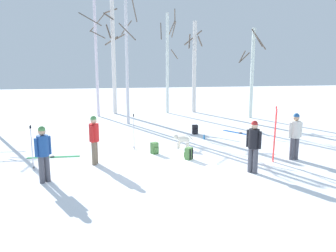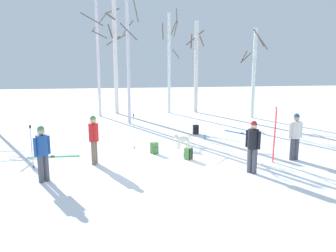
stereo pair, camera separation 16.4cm
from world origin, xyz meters
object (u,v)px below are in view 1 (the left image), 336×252
Objects in this scene: person_0 at (295,133)px; birch_tree_2 at (113,55)px; person_1 at (94,137)px; birch_tree_6 at (252,71)px; backpack_2 at (195,130)px; person_3 at (43,151)px; birch_tree_3 at (127,54)px; dog at (182,139)px; birch_tree_1 at (96,49)px; ski_pair_lying_0 at (240,133)px; ski_poles_1 at (32,146)px; water_bottle_0 at (204,137)px; birch_tree_4 at (168,61)px; backpack_0 at (155,148)px; person_2 at (254,143)px; birch_tree_5 at (194,66)px; ski_pair_lying_1 at (53,157)px; backpack_1 at (189,154)px; ski_pair_planted_0 at (275,135)px; ski_poles_0 at (134,130)px.

birch_tree_2 is at bearing 119.50° from person_0.
person_1 is 12.17m from birch_tree_6.
birch_tree_6 is at bearing 43.01° from person_1.
person_3 is at bearing -135.09° from backpack_2.
dog is at bearing -70.90° from birch_tree_3.
birch_tree_3 is at bearing -56.70° from birch_tree_1.
birch_tree_6 reaches higher than ski_pair_lying_0.
birch_tree_1 reaches higher than backpack_2.
ski_pair_lying_0 is (-0.45, 4.51, -0.97)m from person_0.
birch_tree_6 is (9.17, -1.82, -1.31)m from birch_tree_1.
birch_tree_1 is (1.01, 11.65, 3.14)m from person_3.
water_bottle_0 is at bearing 27.09° from ski_poles_1.
birch_tree_6 is (5.42, 6.60, 2.42)m from dog.
birch_tree_2 is 3.47m from birch_tree_4.
backpack_0 is at bearing -101.08° from birch_tree_4.
backpack_0 is (2.20, 1.04, -0.77)m from person_1.
person_2 reaches higher than dog.
person_1 is 1.00× the size of person_3.
person_3 reaches higher than backpack_2.
water_bottle_0 is 0.03× the size of birch_tree_4.
person_1 is at bearing -118.43° from birch_tree_5.
birch_tree_5 is at bearing 96.41° from person_0.
birch_tree_3 is at bearing -141.87° from birch_tree_5.
birch_tree_3 is (-5.74, 7.80, 2.82)m from person_0.
birch_tree_2 reaches higher than backpack_2.
birch_tree_1 is at bearing 130.09° from backpack_2.
backpack_0 reaches higher than ski_pair_lying_1.
person_0 is 3.90m from backpack_1.
backpack_1 is (1.16, -0.93, 0.00)m from backpack_0.
ski_pair_planted_0 is at bearing -12.53° from ski_pair_lying_1.
person_1 is 11.75m from birch_tree_4.
backpack_0 is 10.13m from birch_tree_1.
ski_pair_lying_0 is at bearing -31.89° from birch_tree_3.
backpack_0 is at bearing -110.54° from birch_tree_5.
person_3 is at bearing -107.27° from birch_tree_3.
person_0 is at bearing -22.20° from ski_poles_0.
ski_poles_1 reaches higher than ski_poles_0.
ski_poles_0 is at bearing 136.18° from person_2.
ski_pair_planted_0 is 4.48m from backpack_0.
backpack_0 is (-4.07, 1.71, -0.79)m from ski_pair_planted_0.
backpack_0 is at bearing -125.72° from backpack_2.
ski_pair_planted_0 is 0.27× the size of birch_tree_3.
person_3 is at bearing -120.19° from birch_tree_5.
person_2 is 4.82m from water_bottle_0.
backpack_2 is (-2.19, 0.20, 0.20)m from ski_pair_lying_0.
person_1 reaches higher than ski_poles_0.
birch_tree_1 is at bearing 115.10° from person_2.
birch_tree_1 reaches higher than person_0.
birch_tree_5 is at bearing 74.92° from dog.
ski_pair_planted_0 reaches higher than ski_poles_0.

